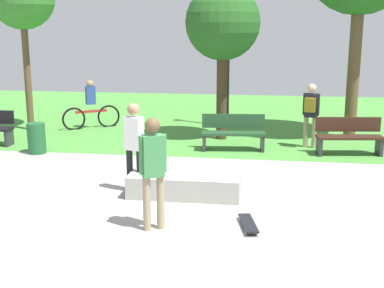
# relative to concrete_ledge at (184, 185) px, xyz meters

# --- Properties ---
(ground_plane) EXTENTS (28.00, 28.00, 0.00)m
(ground_plane) POSITION_rel_concrete_ledge_xyz_m (0.19, 0.53, -0.21)
(ground_plane) COLOR gray
(grass_lawn) EXTENTS (26.60, 11.66, 0.01)m
(grass_lawn) POSITION_rel_concrete_ledge_xyz_m (0.19, 8.70, -0.20)
(grass_lawn) COLOR #478C38
(grass_lawn) RESTS_ON ground_plane
(concrete_ledge) EXTENTS (2.08, 0.76, 0.41)m
(concrete_ledge) POSITION_rel_concrete_ledge_xyz_m (0.00, 0.00, 0.00)
(concrete_ledge) COLOR #A8A59E
(concrete_ledge) RESTS_ON ground_plane
(backpack_on_ledge) EXTENTS (0.23, 0.30, 0.32)m
(backpack_on_ledge) POSITION_rel_concrete_ledge_xyz_m (-0.60, 0.09, 0.37)
(backpack_on_ledge) COLOR maroon
(backpack_on_ledge) RESTS_ON concrete_ledge
(skater_performing_trick) EXTENTS (0.39, 0.32, 1.77)m
(skater_performing_trick) POSITION_rel_concrete_ledge_xyz_m (-0.22, -1.65, 0.84)
(skater_performing_trick) COLOR tan
(skater_performing_trick) RESTS_ON ground_plane
(skater_watching) EXTENTS (0.42, 0.28, 1.72)m
(skater_watching) POSITION_rel_concrete_ledge_xyz_m (-0.97, 0.10, 0.80)
(skater_watching) COLOR black
(skater_watching) RESTS_ON ground_plane
(skateboard_by_ledge) EXTENTS (0.37, 0.82, 0.08)m
(skateboard_by_ledge) POSITION_rel_concrete_ledge_xyz_m (1.24, -1.37, -0.14)
(skateboard_by_ledge) COLOR black
(skateboard_by_ledge) RESTS_ON ground_plane
(park_bench_near_path) EXTENTS (1.65, 0.68, 0.91)m
(park_bench_near_path) POSITION_rel_concrete_ledge_xyz_m (3.51, 3.71, 0.27)
(park_bench_near_path) COLOR #331E14
(park_bench_near_path) RESTS_ON ground_plane
(park_bench_far_right) EXTENTS (1.64, 0.62, 0.91)m
(park_bench_far_right) POSITION_rel_concrete_ledge_xyz_m (0.66, 3.77, 0.27)
(park_bench_far_right) COLOR #1E4223
(park_bench_far_right) RESTS_ON ground_plane
(tree_broad_elm) EXTENTS (2.02, 2.02, 4.21)m
(tree_broad_elm) POSITION_rel_concrete_ledge_xyz_m (0.24, 5.07, 2.94)
(tree_broad_elm) COLOR #42301E
(tree_broad_elm) RESTS_ON grass_lawn
(lamp_post) EXTENTS (0.28, 0.28, 4.11)m
(lamp_post) POSITION_rel_concrete_ledge_xyz_m (0.26, 6.94, 2.30)
(lamp_post) COLOR black
(lamp_post) RESTS_ON ground_plane
(trash_bin) EXTENTS (0.44, 0.44, 0.76)m
(trash_bin) POSITION_rel_concrete_ledge_xyz_m (-4.16, 2.74, 0.17)
(trash_bin) COLOR #1E592D
(trash_bin) RESTS_ON ground_plane
(pedestrian_with_backpack) EXTENTS (0.42, 0.41, 1.67)m
(pedestrian_with_backpack) POSITION_rel_concrete_ledge_xyz_m (2.61, 4.31, 0.79)
(pedestrian_with_backpack) COLOR tan
(pedestrian_with_backpack) RESTS_ON ground_plane
(cyclist_on_bicycle) EXTENTS (1.54, 1.08, 1.52)m
(cyclist_on_bicycle) POSITION_rel_concrete_ledge_xyz_m (-3.87, 6.01, 0.43)
(cyclist_on_bicycle) COLOR black
(cyclist_on_bicycle) RESTS_ON ground_plane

